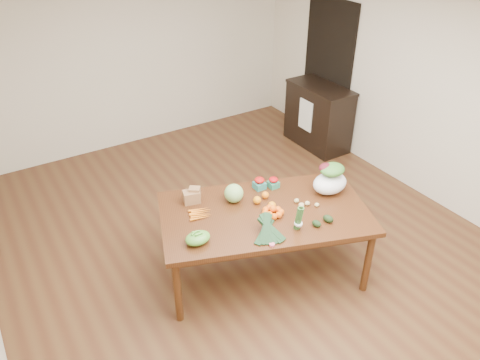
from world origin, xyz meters
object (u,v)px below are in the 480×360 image
mandarin_cluster (273,210)px  asparagus_bundle (299,218)px  cabinet (318,116)px  dining_table (264,242)px  kale_bunch (269,231)px  salad_bag (330,180)px  paper_bag (191,196)px  cabbage (234,193)px

mandarin_cluster → asparagus_bundle: size_ratio=0.72×
cabinet → mandarin_cluster: cabinet is taller
dining_table → cabinet: 2.96m
kale_bunch → cabinet: bearing=62.0°
mandarin_cluster → salad_bag: 0.72m
cabinet → paper_bag: size_ratio=4.83×
cabbage → mandarin_cluster: bearing=-62.6°
mandarin_cluster → salad_bag: size_ratio=0.49×
kale_bunch → mandarin_cluster: bearing=69.4°
cabbage → salad_bag: (0.91, -0.36, 0.05)m
mandarin_cluster → asparagus_bundle: bearing=-78.3°
cabbage → salad_bag: 0.98m
paper_bag → asparagus_bundle: size_ratio=0.84×
paper_bag → asparagus_bundle: 1.09m
cabinet → cabbage: 2.94m
cabinet → paper_bag: bearing=-153.7°
cabbage → salad_bag: salad_bag is taller
dining_table → cabinet: size_ratio=1.93×
dining_table → paper_bag: bearing=155.5°
dining_table → mandarin_cluster: (0.04, -0.08, 0.43)m
cabbage → asparagus_bundle: size_ratio=0.75×
mandarin_cluster → kale_bunch: size_ratio=0.45×
mandarin_cluster → salad_bag: salad_bag is taller
cabinet → kale_bunch: size_ratio=2.55×
salad_bag → kale_bunch: bearing=-162.9°
mandarin_cluster → cabinet: bearing=41.3°
dining_table → kale_bunch: bearing=-99.3°
paper_bag → cabbage: cabbage is taller
kale_bunch → dining_table: bearing=80.7°
asparagus_bundle → salad_bag: size_ratio=0.68×
cabinet → cabbage: cabinet is taller
cabbage → mandarin_cluster: size_ratio=1.04×
dining_table → salad_bag: (0.75, -0.06, 0.52)m
asparagus_bundle → cabinet: bearing=66.1°
dining_table → salad_bag: salad_bag is taller
salad_bag → dining_table: bearing=175.2°
cabinet → paper_bag: cabinet is taller
asparagus_bundle → cabbage: bearing=130.7°
paper_bag → kale_bunch: kale_bunch is taller
dining_table → asparagus_bundle: (0.10, -0.38, 0.50)m
dining_table → cabbage: size_ratio=10.50×
asparagus_bundle → salad_bag: (0.65, 0.32, 0.02)m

